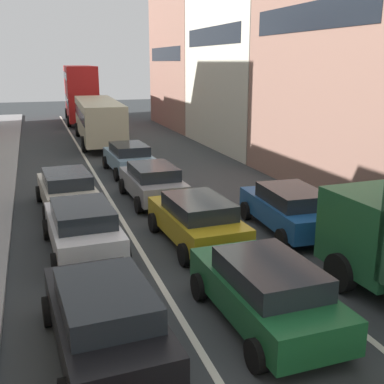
% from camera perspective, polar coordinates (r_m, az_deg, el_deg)
% --- Properties ---
extents(lane_stripe_left, '(0.16, 60.00, 0.01)m').
position_cam_1_polar(lane_stripe_left, '(22.25, -10.68, 0.80)').
color(lane_stripe_left, silver).
rests_on(lane_stripe_left, ground).
extents(lane_stripe_right, '(0.16, 60.00, 0.01)m').
position_cam_1_polar(lane_stripe_right, '(22.91, -2.24, 1.48)').
color(lane_stripe_right, silver).
rests_on(lane_stripe_right, ground).
extents(building_row_right, '(7.20, 43.90, 13.34)m').
position_cam_1_polar(building_row_right, '(28.64, 12.19, 15.73)').
color(building_row_right, '#936B5B').
rests_on(building_row_right, ground).
extents(sedan_centre_lane_second, '(2.16, 4.35, 1.49)m').
position_cam_1_polar(sedan_centre_lane_second, '(10.43, 8.69, -11.39)').
color(sedan_centre_lane_second, '#19592D').
rests_on(sedan_centre_lane_second, ground).
extents(wagon_left_lane_second, '(2.26, 4.40, 1.49)m').
position_cam_1_polar(wagon_left_lane_second, '(9.48, -10.28, -14.36)').
color(wagon_left_lane_second, black).
rests_on(wagon_left_lane_second, ground).
extents(hatchback_centre_lane_third, '(2.24, 4.39, 1.49)m').
position_cam_1_polar(hatchback_centre_lane_third, '(14.67, 0.56, -3.23)').
color(hatchback_centre_lane_third, '#B29319').
rests_on(hatchback_centre_lane_third, ground).
extents(sedan_left_lane_third, '(2.21, 4.37, 1.49)m').
position_cam_1_polar(sedan_left_lane_third, '(14.36, -12.83, -4.04)').
color(sedan_left_lane_third, silver).
rests_on(sedan_left_lane_third, ground).
extents(coupe_centre_lane_fourth, '(2.15, 4.34, 1.49)m').
position_cam_1_polar(coupe_centre_lane_fourth, '(19.30, -4.70, 1.24)').
color(coupe_centre_lane_fourth, gray).
rests_on(coupe_centre_lane_fourth, ground).
extents(sedan_left_lane_fourth, '(2.28, 4.40, 1.49)m').
position_cam_1_polar(sedan_left_lane_fourth, '(18.68, -14.59, 0.33)').
color(sedan_left_lane_fourth, beige).
rests_on(sedan_left_lane_fourth, ground).
extents(sedan_centre_lane_fifth, '(2.19, 4.36, 1.49)m').
position_cam_1_polar(sedan_centre_lane_fifth, '(24.33, -7.48, 4.08)').
color(sedan_centre_lane_fifth, '#759EB7').
rests_on(sedan_centre_lane_fifth, ground).
extents(sedan_right_lane_behind_truck, '(2.23, 4.38, 1.49)m').
position_cam_1_polar(sedan_right_lane_behind_truck, '(16.09, 11.51, -1.87)').
color(sedan_right_lane_behind_truck, '#194C8C').
rests_on(sedan_right_lane_behind_truck, ground).
extents(bus_mid_queue_primary, '(3.08, 10.58, 2.90)m').
position_cam_1_polar(bus_mid_queue_primary, '(33.63, -11.03, 8.65)').
color(bus_mid_queue_primary, '#BFB793').
rests_on(bus_mid_queue_primary, ground).
extents(bus_far_queue_secondary, '(3.15, 10.60, 5.06)m').
position_cam_1_polar(bus_far_queue_secondary, '(45.84, -13.09, 11.56)').
color(bus_far_queue_secondary, '#B21919').
rests_on(bus_far_queue_secondary, ground).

